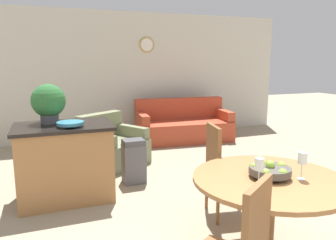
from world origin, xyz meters
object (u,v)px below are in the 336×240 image
object	(u,v)px
kitchen_island	(65,162)
armchair	(112,147)
dining_chair_far_side	(222,167)
fruit_bowl	(270,170)
potted_plant	(48,102)
wine_glass_right	(302,159)
dining_table	(268,197)
wine_glass_left	(259,165)
couch	(183,126)
trash_bin	(134,161)
teal_bowl	(70,123)

from	to	relation	value
kitchen_island	armchair	distance (m)	1.45
dining_chair_far_side	fruit_bowl	xyz separation A→B (m)	(-0.07, -0.86, 0.26)
potted_plant	wine_glass_right	bearing A→B (deg)	-50.24
fruit_bowl	potted_plant	distance (m)	2.69
kitchen_island	potted_plant	world-z (taller)	potted_plant
dining_table	wine_glass_left	distance (m)	0.42
wine_glass_right	fruit_bowl	bearing A→B (deg)	148.92
fruit_bowl	kitchen_island	world-z (taller)	kitchen_island
potted_plant	couch	xyz separation A→B (m)	(2.68, 2.07, -0.89)
dining_table	couch	world-z (taller)	couch
dining_table	couch	distance (m)	4.31
kitchen_island	potted_plant	bearing A→B (deg)	131.18
potted_plant	trash_bin	bearing A→B (deg)	3.08
trash_bin	couch	distance (m)	2.59
dining_chair_far_side	fruit_bowl	world-z (taller)	dining_chair_far_side
fruit_bowl	teal_bowl	distance (m)	2.27
kitchen_island	dining_table	bearing A→B (deg)	-52.26
wine_glass_left	potted_plant	distance (m)	2.66
fruit_bowl	couch	bearing A→B (deg)	75.93
wine_glass_right	trash_bin	size ratio (longest dim) A/B	0.36
fruit_bowl	armchair	size ratio (longest dim) A/B	0.29
dining_chair_far_side	teal_bowl	world-z (taller)	dining_chair_far_side
fruit_bowl	wine_glass_left	xyz separation A→B (m)	(-0.20, -0.13, 0.11)
fruit_bowl	potted_plant	size ratio (longest dim) A/B	0.71
trash_bin	wine_glass_right	bearing A→B (deg)	-70.90
couch	armchair	world-z (taller)	couch
trash_bin	teal_bowl	bearing A→B (deg)	-155.55
wine_glass_right	teal_bowl	xyz separation A→B (m)	(-1.63, 1.90, 0.06)
dining_table	trash_bin	size ratio (longest dim) A/B	2.04
teal_bowl	armchair	size ratio (longest dim) A/B	0.26
dining_chair_far_side	armchair	world-z (taller)	dining_chair_far_side
fruit_bowl	couch	size ratio (longest dim) A/B	0.17
dining_chair_far_side	fruit_bowl	bearing A→B (deg)	5.36
wine_glass_right	kitchen_island	size ratio (longest dim) A/B	0.20
wine_glass_left	kitchen_island	bearing A→B (deg)	122.00
kitchen_island	teal_bowl	xyz separation A→B (m)	(0.08, -0.16, 0.50)
dining_chair_far_side	kitchen_island	size ratio (longest dim) A/B	0.90
dining_chair_far_side	kitchen_island	bearing A→B (deg)	-114.53
dining_table	armchair	bearing A→B (deg)	102.37
teal_bowl	wine_glass_right	bearing A→B (deg)	-49.31
armchair	teal_bowl	bearing A→B (deg)	-150.34
kitchen_island	couch	bearing A→B (deg)	41.38
dining_chair_far_side	trash_bin	bearing A→B (deg)	-143.50
teal_bowl	trash_bin	bearing A→B (deg)	24.45
fruit_bowl	wine_glass_left	size ratio (longest dim) A/B	1.51
trash_bin	armchair	bearing A→B (deg)	96.19
dining_chair_far_side	trash_bin	size ratio (longest dim) A/B	1.65
trash_bin	couch	world-z (taller)	couch
couch	dining_chair_far_side	bearing A→B (deg)	-101.12
fruit_bowl	trash_bin	size ratio (longest dim) A/B	0.55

